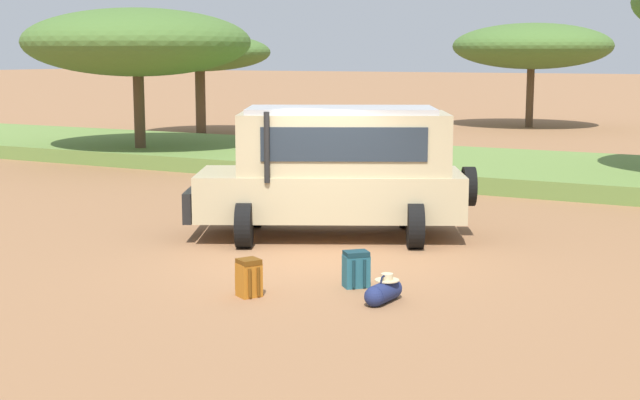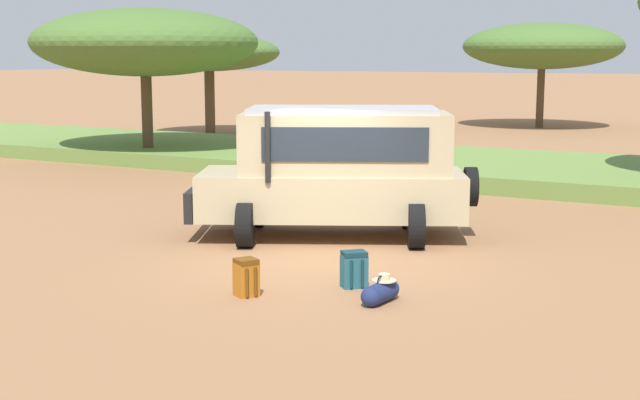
{
  "view_description": "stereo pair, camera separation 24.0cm",
  "coord_description": "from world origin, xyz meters",
  "px_view_note": "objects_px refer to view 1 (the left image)",
  "views": [
    {
      "loc": [
        6.83,
        -12.83,
        3.38
      ],
      "look_at": [
        -0.06,
        0.1,
        1.0
      ],
      "focal_mm": 50.0,
      "sensor_mm": 36.0,
      "label": 1
    },
    {
      "loc": [
        7.04,
        -12.72,
        3.38
      ],
      "look_at": [
        -0.06,
        0.1,
        1.0
      ],
      "focal_mm": 50.0,
      "sensor_mm": 36.0,
      "label": 2
    }
  ],
  "objects_px": {
    "safari_vehicle": "(336,169)",
    "acacia_tree_left_mid": "(137,43)",
    "duffel_bag_low_black_case": "(384,292)",
    "backpack_cluster_center": "(249,278)",
    "acacia_tree_far_left": "(199,53)",
    "acacia_tree_centre_back": "(532,46)",
    "backpack_beside_front_wheel": "(356,269)"
  },
  "relations": [
    {
      "from": "safari_vehicle",
      "to": "duffel_bag_low_black_case",
      "type": "distance_m",
      "value": 4.7
    },
    {
      "from": "acacia_tree_left_mid",
      "to": "acacia_tree_centre_back",
      "type": "height_order",
      "value": "acacia_tree_centre_back"
    },
    {
      "from": "backpack_beside_front_wheel",
      "to": "backpack_cluster_center",
      "type": "height_order",
      "value": "same"
    },
    {
      "from": "backpack_beside_front_wheel",
      "to": "backpack_cluster_center",
      "type": "relative_size",
      "value": 1.0
    },
    {
      "from": "safari_vehicle",
      "to": "acacia_tree_left_mid",
      "type": "xyz_separation_m",
      "value": [
        -11.09,
        7.86,
        2.49
      ]
    },
    {
      "from": "duffel_bag_low_black_case",
      "to": "acacia_tree_centre_back",
      "type": "bearing_deg",
      "value": 101.44
    },
    {
      "from": "safari_vehicle",
      "to": "acacia_tree_left_mid",
      "type": "height_order",
      "value": "acacia_tree_left_mid"
    },
    {
      "from": "backpack_beside_front_wheel",
      "to": "acacia_tree_left_mid",
      "type": "distance_m",
      "value": 17.41
    },
    {
      "from": "backpack_beside_front_wheel",
      "to": "acacia_tree_left_mid",
      "type": "relative_size",
      "value": 0.07
    },
    {
      "from": "acacia_tree_left_mid",
      "to": "acacia_tree_centre_back",
      "type": "bearing_deg",
      "value": 69.19
    },
    {
      "from": "acacia_tree_centre_back",
      "to": "backpack_cluster_center",
      "type": "bearing_deg",
      "value": -81.98
    },
    {
      "from": "backpack_cluster_center",
      "to": "duffel_bag_low_black_case",
      "type": "xyz_separation_m",
      "value": [
        1.83,
        0.6,
        -0.11
      ]
    },
    {
      "from": "safari_vehicle",
      "to": "acacia_tree_far_left",
      "type": "xyz_separation_m",
      "value": [
        -15.09,
        16.79,
        2.21
      ]
    },
    {
      "from": "duffel_bag_low_black_case",
      "to": "acacia_tree_far_left",
      "type": "bearing_deg",
      "value": 130.85
    },
    {
      "from": "backpack_beside_front_wheel",
      "to": "acacia_tree_centre_back",
      "type": "bearing_deg",
      "value": 100.37
    },
    {
      "from": "backpack_beside_front_wheel",
      "to": "acacia_tree_far_left",
      "type": "distance_m",
      "value": 26.41
    },
    {
      "from": "backpack_beside_front_wheel",
      "to": "acacia_tree_far_left",
      "type": "relative_size",
      "value": 0.09
    },
    {
      "from": "backpack_beside_front_wheel",
      "to": "safari_vehicle",
      "type": "bearing_deg",
      "value": 121.67
    },
    {
      "from": "safari_vehicle",
      "to": "acacia_tree_left_mid",
      "type": "bearing_deg",
      "value": 144.67
    },
    {
      "from": "safari_vehicle",
      "to": "acacia_tree_far_left",
      "type": "distance_m",
      "value": 22.69
    },
    {
      "from": "safari_vehicle",
      "to": "acacia_tree_left_mid",
      "type": "distance_m",
      "value": 13.82
    },
    {
      "from": "backpack_beside_front_wheel",
      "to": "duffel_bag_low_black_case",
      "type": "bearing_deg",
      "value": -39.31
    },
    {
      "from": "acacia_tree_left_mid",
      "to": "acacia_tree_centre_back",
      "type": "relative_size",
      "value": 0.98
    },
    {
      "from": "backpack_cluster_center",
      "to": "duffel_bag_low_black_case",
      "type": "height_order",
      "value": "backpack_cluster_center"
    },
    {
      "from": "duffel_bag_low_black_case",
      "to": "acacia_tree_left_mid",
      "type": "xyz_separation_m",
      "value": [
        -13.73,
        11.57,
        3.63
      ]
    },
    {
      "from": "acacia_tree_far_left",
      "to": "acacia_tree_centre_back",
      "type": "xyz_separation_m",
      "value": [
        11.43,
        10.63,
        0.31
      ]
    },
    {
      "from": "acacia_tree_left_mid",
      "to": "acacia_tree_far_left",
      "type": "bearing_deg",
      "value": 114.14
    },
    {
      "from": "acacia_tree_far_left",
      "to": "acacia_tree_centre_back",
      "type": "bearing_deg",
      "value": 42.91
    },
    {
      "from": "backpack_cluster_center",
      "to": "acacia_tree_far_left",
      "type": "xyz_separation_m",
      "value": [
        -15.91,
        21.11,
        3.24
      ]
    },
    {
      "from": "backpack_cluster_center",
      "to": "duffel_bag_low_black_case",
      "type": "relative_size",
      "value": 0.69
    },
    {
      "from": "duffel_bag_low_black_case",
      "to": "acacia_tree_left_mid",
      "type": "distance_m",
      "value": 18.32
    },
    {
      "from": "duffel_bag_low_black_case",
      "to": "acacia_tree_left_mid",
      "type": "height_order",
      "value": "acacia_tree_left_mid"
    }
  ]
}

